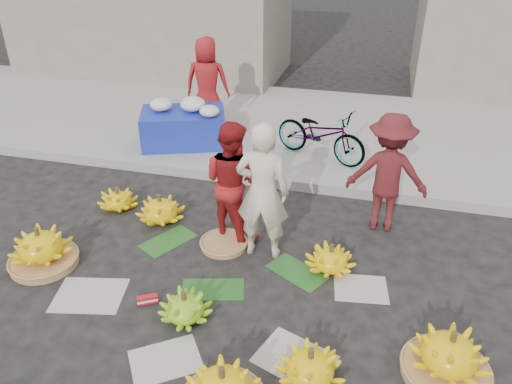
% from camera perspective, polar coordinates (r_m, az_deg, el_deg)
% --- Properties ---
extents(ground, '(80.00, 80.00, 0.00)m').
position_cam_1_polar(ground, '(5.45, -3.27, -9.91)').
color(ground, black).
rests_on(ground, ground).
extents(curb, '(40.00, 0.25, 0.15)m').
position_cam_1_polar(curb, '(7.18, 1.91, 1.42)').
color(curb, gray).
rests_on(curb, ground).
extents(sidewalk, '(40.00, 4.00, 0.12)m').
position_cam_1_polar(sidewalk, '(9.06, 4.85, 7.41)').
color(sidewalk, gray).
rests_on(sidewalk, ground).
extents(newspaper_scatter, '(3.20, 1.80, 0.00)m').
position_cam_1_polar(newspaper_scatter, '(4.89, -6.15, -15.63)').
color(newspaper_scatter, '#BDB7AF').
rests_on(newspaper_scatter, ground).
extents(banana_leaves, '(2.00, 1.00, 0.00)m').
position_cam_1_polar(banana_leaves, '(5.62, -3.65, -8.46)').
color(banana_leaves, '#1C531B').
rests_on(banana_leaves, ground).
extents(banana_bunch_0, '(0.81, 0.81, 0.49)m').
position_cam_1_polar(banana_bunch_0, '(5.99, -23.35, -5.98)').
color(banana_bunch_0, '#A07043').
rests_on(banana_bunch_0, ground).
extents(banana_bunch_1, '(0.67, 0.67, 0.33)m').
position_cam_1_polar(banana_bunch_1, '(4.95, -8.14, -12.91)').
color(banana_bunch_1, '#68B91A').
rests_on(banana_bunch_1, ground).
extents(banana_bunch_3, '(0.62, 0.62, 0.36)m').
position_cam_1_polar(banana_bunch_3, '(4.40, 6.18, -19.25)').
color(banana_bunch_3, yellow).
rests_on(banana_bunch_3, ground).
extents(banana_bunch_4, '(0.82, 0.82, 0.49)m').
position_cam_1_polar(banana_bunch_4, '(4.66, 21.15, -17.14)').
color(banana_bunch_4, '#A07043').
rests_on(banana_bunch_4, ground).
extents(banana_bunch_5, '(0.54, 0.54, 0.33)m').
position_cam_1_polar(banana_bunch_5, '(5.55, 8.54, -7.57)').
color(banana_bunch_5, yellow).
rests_on(banana_bunch_5, ground).
extents(banana_bunch_6, '(0.65, 0.65, 0.38)m').
position_cam_1_polar(banana_bunch_6, '(6.41, -10.87, -1.95)').
color(banana_bunch_6, yellow).
rests_on(banana_bunch_6, ground).
extents(banana_bunch_7, '(0.52, 0.52, 0.31)m').
position_cam_1_polar(banana_bunch_7, '(6.81, -15.49, -0.84)').
color(banana_bunch_7, yellow).
rests_on(banana_bunch_7, ground).
extents(basket_spare, '(0.65, 0.65, 0.06)m').
position_cam_1_polar(basket_spare, '(5.91, -3.70, -5.95)').
color(basket_spare, '#A07043').
rests_on(basket_spare, ground).
extents(incense_stack, '(0.21, 0.16, 0.08)m').
position_cam_1_polar(incense_stack, '(5.23, -12.30, -11.94)').
color(incense_stack, red).
rests_on(incense_stack, ground).
extents(vendor_cream, '(0.60, 0.41, 1.60)m').
position_cam_1_polar(vendor_cream, '(5.38, 0.74, -0.01)').
color(vendor_cream, beige).
rests_on(vendor_cream, ground).
extents(vendor_red, '(0.87, 0.79, 1.46)m').
position_cam_1_polar(vendor_red, '(5.76, -2.79, 1.26)').
color(vendor_red, '#AD1C1A').
rests_on(vendor_red, ground).
extents(man_striped, '(0.97, 0.57, 1.49)m').
position_cam_1_polar(man_striped, '(6.10, 14.84, 2.06)').
color(man_striped, maroon).
rests_on(man_striped, ground).
extents(flower_table, '(1.52, 1.22, 0.77)m').
position_cam_1_polar(flower_table, '(8.18, -8.24, 7.56)').
color(flower_table, '#1828A2').
rests_on(flower_table, sidewalk).
extents(grey_bucket, '(0.32, 0.32, 0.36)m').
position_cam_1_polar(grey_bucket, '(8.59, -11.49, 7.36)').
color(grey_bucket, gray).
rests_on(grey_bucket, sidewalk).
extents(flower_vendor, '(0.82, 0.61, 1.54)m').
position_cam_1_polar(flower_vendor, '(8.77, -5.60, 12.37)').
color(flower_vendor, '#AD1C1A').
rests_on(flower_vendor, sidewalk).
extents(bicycle, '(1.06, 1.59, 0.79)m').
position_cam_1_polar(bicycle, '(7.63, 7.42, 6.62)').
color(bicycle, gray).
rests_on(bicycle, sidewalk).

